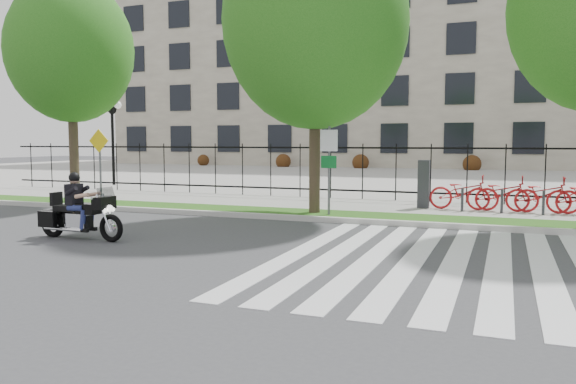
% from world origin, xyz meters
% --- Properties ---
extents(ground, '(120.00, 120.00, 0.00)m').
position_xyz_m(ground, '(0.00, 0.00, 0.00)').
color(ground, '#3B3B3E').
rests_on(ground, ground).
extents(curb, '(60.00, 0.20, 0.15)m').
position_xyz_m(curb, '(0.00, 4.10, 0.07)').
color(curb, '#B2B0A7').
rests_on(curb, ground).
extents(grass_verge, '(60.00, 1.50, 0.15)m').
position_xyz_m(grass_verge, '(0.00, 4.95, 0.07)').
color(grass_verge, '#285A16').
rests_on(grass_verge, ground).
extents(sidewalk, '(60.00, 3.50, 0.15)m').
position_xyz_m(sidewalk, '(0.00, 7.45, 0.07)').
color(sidewalk, '#97968D').
rests_on(sidewalk, ground).
extents(plaza, '(80.00, 34.00, 0.10)m').
position_xyz_m(plaza, '(0.00, 25.00, 0.05)').
color(plaza, '#97968D').
rests_on(plaza, ground).
extents(crosswalk_stripes, '(5.70, 8.00, 0.01)m').
position_xyz_m(crosswalk_stripes, '(4.83, 0.00, 0.01)').
color(crosswalk_stripes, silver).
rests_on(crosswalk_stripes, ground).
extents(iron_fence, '(30.00, 0.06, 2.00)m').
position_xyz_m(iron_fence, '(0.00, 9.20, 1.15)').
color(iron_fence, black).
rests_on(iron_fence, sidewalk).
extents(office_building, '(60.00, 21.90, 20.15)m').
position_xyz_m(office_building, '(0.00, 44.92, 9.97)').
color(office_building, gray).
rests_on(office_building, ground).
extents(lamp_post_left, '(1.06, 0.70, 4.25)m').
position_xyz_m(lamp_post_left, '(-12.00, 12.00, 3.21)').
color(lamp_post_left, black).
rests_on(lamp_post_left, ground).
extents(street_tree_0, '(4.28, 4.28, 7.65)m').
position_xyz_m(street_tree_0, '(-8.04, 4.95, 5.32)').
color(street_tree_0, '#35261D').
rests_on(street_tree_0, grass_verge).
extents(street_tree_1, '(5.33, 5.33, 8.55)m').
position_xyz_m(street_tree_1, '(0.80, 4.95, 5.62)').
color(street_tree_1, '#35261D').
rests_on(street_tree_1, grass_verge).
extents(bike_share_station, '(7.89, 0.89, 1.50)m').
position_xyz_m(bike_share_station, '(7.53, 7.20, 0.69)').
color(bike_share_station, '#2D2D33').
rests_on(bike_share_station, sidewalk).
extents(sign_pole_regulatory, '(0.50, 0.09, 2.50)m').
position_xyz_m(sign_pole_regulatory, '(1.35, 4.58, 1.74)').
color(sign_pole_regulatory, '#59595B').
rests_on(sign_pole_regulatory, grass_verge).
extents(sign_pole_warning, '(0.78, 0.09, 2.49)m').
position_xyz_m(sign_pole_warning, '(-6.64, 4.58, 1.74)').
color(sign_pole_warning, '#59595B').
rests_on(sign_pole_warning, grass_verge).
extents(motorcycle_rider, '(2.39, 0.72, 1.84)m').
position_xyz_m(motorcycle_rider, '(-2.98, -0.53, 0.61)').
color(motorcycle_rider, black).
rests_on(motorcycle_rider, ground).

